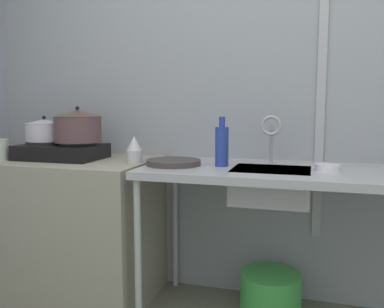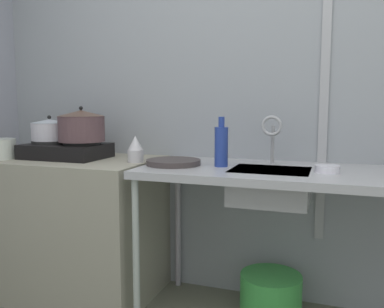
{
  "view_description": "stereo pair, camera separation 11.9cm",
  "coord_description": "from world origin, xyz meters",
  "px_view_note": "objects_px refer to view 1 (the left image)",
  "views": [
    {
      "loc": [
        0.3,
        -0.82,
        1.18
      ],
      "look_at": [
        -0.33,
        1.31,
        0.91
      ],
      "focal_mm": 38.06,
      "sensor_mm": 36.0,
      "label": 1
    },
    {
      "loc": [
        0.41,
        -0.78,
        1.18
      ],
      "look_at": [
        -0.33,
        1.31,
        0.91
      ],
      "focal_mm": 38.06,
      "sensor_mm": 36.0,
      "label": 2
    }
  ],
  "objects_px": {
    "sink_basin": "(271,186)",
    "faucet": "(271,131)",
    "pot_on_left_burner": "(44,130)",
    "bottle_by_sink": "(222,146)",
    "frying_pan": "(173,162)",
    "bucket_on_floor": "(270,295)",
    "small_bowl_on_drainboard": "(328,168)",
    "pot_on_right_burner": "(78,126)",
    "percolator": "(134,150)",
    "stove": "(62,151)"
  },
  "relations": [
    {
      "from": "sink_basin",
      "to": "faucet",
      "type": "bearing_deg",
      "value": 96.93
    },
    {
      "from": "pot_on_left_burner",
      "to": "bottle_by_sink",
      "type": "bearing_deg",
      "value": -0.77
    },
    {
      "from": "frying_pan",
      "to": "bucket_on_floor",
      "type": "distance_m",
      "value": 0.92
    },
    {
      "from": "pot_on_left_burner",
      "to": "bucket_on_floor",
      "type": "distance_m",
      "value": 1.65
    },
    {
      "from": "small_bowl_on_drainboard",
      "to": "bucket_on_floor",
      "type": "xyz_separation_m",
      "value": [
        -0.27,
        0.1,
        -0.75
      ]
    },
    {
      "from": "sink_basin",
      "to": "frying_pan",
      "type": "height_order",
      "value": "frying_pan"
    },
    {
      "from": "pot_on_right_burner",
      "to": "percolator",
      "type": "xyz_separation_m",
      "value": [
        0.37,
        -0.02,
        -0.13
      ]
    },
    {
      "from": "pot_on_right_burner",
      "to": "frying_pan",
      "type": "bearing_deg",
      "value": -4.24
    },
    {
      "from": "sink_basin",
      "to": "percolator",
      "type": "bearing_deg",
      "value": 178.99
    },
    {
      "from": "pot_on_left_burner",
      "to": "small_bowl_on_drainboard",
      "type": "relative_size",
      "value": 1.93
    },
    {
      "from": "stove",
      "to": "bucket_on_floor",
      "type": "relative_size",
      "value": 1.44
    },
    {
      "from": "stove",
      "to": "frying_pan",
      "type": "height_order",
      "value": "stove"
    },
    {
      "from": "faucet",
      "to": "bottle_by_sink",
      "type": "relative_size",
      "value": 1.02
    },
    {
      "from": "percolator",
      "to": "small_bowl_on_drainboard",
      "type": "height_order",
      "value": "percolator"
    },
    {
      "from": "frying_pan",
      "to": "faucet",
      "type": "bearing_deg",
      "value": 18.35
    },
    {
      "from": "bucket_on_floor",
      "to": "stove",
      "type": "bearing_deg",
      "value": -177.03
    },
    {
      "from": "frying_pan",
      "to": "bottle_by_sink",
      "type": "relative_size",
      "value": 1.13
    },
    {
      "from": "pot_on_left_burner",
      "to": "small_bowl_on_drainboard",
      "type": "distance_m",
      "value": 1.66
    },
    {
      "from": "pot_on_left_burner",
      "to": "bucket_on_floor",
      "type": "bearing_deg",
      "value": 2.72
    },
    {
      "from": "small_bowl_on_drainboard",
      "to": "faucet",
      "type": "bearing_deg",
      "value": 151.77
    },
    {
      "from": "percolator",
      "to": "faucet",
      "type": "distance_m",
      "value": 0.77
    },
    {
      "from": "small_bowl_on_drainboard",
      "to": "sink_basin",
      "type": "bearing_deg",
      "value": 179.52
    },
    {
      "from": "bottle_by_sink",
      "to": "pot_on_right_burner",
      "type": "bearing_deg",
      "value": 179.03
    },
    {
      "from": "percolator",
      "to": "pot_on_left_burner",
      "type": "bearing_deg",
      "value": 178.16
    },
    {
      "from": "bottle_by_sink",
      "to": "bucket_on_floor",
      "type": "distance_m",
      "value": 0.88
    },
    {
      "from": "pot_on_left_burner",
      "to": "percolator",
      "type": "height_order",
      "value": "pot_on_left_burner"
    },
    {
      "from": "frying_pan",
      "to": "pot_on_left_burner",
      "type": "bearing_deg",
      "value": 176.93
    },
    {
      "from": "stove",
      "to": "pot_on_left_burner",
      "type": "bearing_deg",
      "value": 180.0
    },
    {
      "from": "percolator",
      "to": "frying_pan",
      "type": "height_order",
      "value": "percolator"
    },
    {
      "from": "sink_basin",
      "to": "bucket_on_floor",
      "type": "bearing_deg",
      "value": 87.83
    },
    {
      "from": "sink_basin",
      "to": "bucket_on_floor",
      "type": "distance_m",
      "value": 0.65
    },
    {
      "from": "faucet",
      "to": "frying_pan",
      "type": "distance_m",
      "value": 0.56
    },
    {
      "from": "stove",
      "to": "pot_on_left_burner",
      "type": "height_order",
      "value": "pot_on_left_burner"
    },
    {
      "from": "stove",
      "to": "sink_basin",
      "type": "xyz_separation_m",
      "value": [
        1.26,
        -0.03,
        -0.14
      ]
    },
    {
      "from": "bottle_by_sink",
      "to": "bucket_on_floor",
      "type": "height_order",
      "value": "bottle_by_sink"
    },
    {
      "from": "sink_basin",
      "to": "frying_pan",
      "type": "xyz_separation_m",
      "value": [
        -0.53,
        -0.01,
        0.1
      ]
    },
    {
      "from": "pot_on_right_burner",
      "to": "bucket_on_floor",
      "type": "distance_m",
      "value": 1.48
    },
    {
      "from": "bottle_by_sink",
      "to": "sink_basin",
      "type": "bearing_deg",
      "value": -3.91
    },
    {
      "from": "frying_pan",
      "to": "small_bowl_on_drainboard",
      "type": "relative_size",
      "value": 2.56
    },
    {
      "from": "bottle_by_sink",
      "to": "stove",
      "type": "bearing_deg",
      "value": 179.14
    },
    {
      "from": "pot_on_right_burner",
      "to": "percolator",
      "type": "bearing_deg",
      "value": -2.99
    },
    {
      "from": "faucet",
      "to": "bucket_on_floor",
      "type": "xyz_separation_m",
      "value": [
        0.02,
        -0.06,
        -0.91
      ]
    },
    {
      "from": "faucet",
      "to": "small_bowl_on_drainboard",
      "type": "relative_size",
      "value": 2.32
    },
    {
      "from": "faucet",
      "to": "bucket_on_floor",
      "type": "relative_size",
      "value": 0.8
    },
    {
      "from": "stove",
      "to": "frying_pan",
      "type": "distance_m",
      "value": 0.74
    },
    {
      "from": "sink_basin",
      "to": "bucket_on_floor",
      "type": "height_order",
      "value": "sink_basin"
    },
    {
      "from": "stove",
      "to": "sink_basin",
      "type": "bearing_deg",
      "value": -1.5
    },
    {
      "from": "bottle_by_sink",
      "to": "pot_on_left_burner",
      "type": "bearing_deg",
      "value": 179.23
    },
    {
      "from": "small_bowl_on_drainboard",
      "to": "bottle_by_sink",
      "type": "relative_size",
      "value": 0.44
    },
    {
      "from": "pot_on_right_burner",
      "to": "bucket_on_floor",
      "type": "relative_size",
      "value": 0.83
    }
  ]
}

